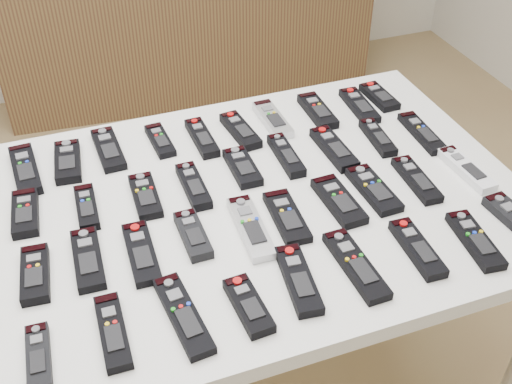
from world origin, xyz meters
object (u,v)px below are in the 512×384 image
object	(u,v)px
remote_8	(359,106)
remote_13	(194,186)
remote_16	(334,149)
remote_18	(422,133)
remote_9	(379,97)
remote_23	(251,228)
remote_4	(202,138)
remote_10	(25,213)
remote_20	(88,259)
sideboard	(186,10)
remote_21	(141,253)
remote_7	(318,111)
remote_30	(113,332)
remote_34	(356,265)
remote_19	(35,274)
remote_26	(374,190)
remote_28	(466,169)
remote_33	(299,280)
remote_36	(475,240)
remote_27	(417,180)
remote_32	(249,306)
remote_31	(183,315)
remote_1	(68,162)
remote_12	(145,196)
remote_29	(39,357)
remote_6	(272,120)
remote_2	(108,149)
table	(256,218)
remote_5	(240,131)
remote_15	(286,155)
remote_35	(417,248)
remote_3	(160,141)
remote_25	(339,201)
remote_24	(287,217)

from	to	relation	value
remote_8	remote_13	distance (m)	0.57
remote_16	remote_18	distance (m)	0.25
remote_9	remote_23	size ratio (longest dim) A/B	0.70
remote_4	remote_10	size ratio (longest dim) A/B	1.13
remote_20	sideboard	bearing A→B (deg)	72.14
remote_13	remote_21	world-z (taller)	remote_13
remote_7	remote_30	bearing A→B (deg)	-138.61
remote_9	remote_34	xyz separation A→B (m)	(-0.37, -0.58, 0.00)
remote_10	remote_19	size ratio (longest dim) A/B	0.99
remote_9	remote_26	xyz separation A→B (m)	(-0.22, -0.38, 0.00)
sideboard	remote_13	size ratio (longest dim) A/B	11.04
remote_28	remote_33	world-z (taller)	remote_33
remote_36	remote_9	bearing A→B (deg)	86.80
remote_27	remote_32	bearing A→B (deg)	-152.64
remote_13	remote_31	bearing A→B (deg)	-108.69
remote_1	remote_12	xyz separation A→B (m)	(0.15, -0.20, -0.00)
remote_28	remote_29	size ratio (longest dim) A/B	1.28
remote_1	remote_20	world-z (taller)	remote_1
remote_6	remote_27	size ratio (longest dim) A/B	1.01
remote_1	remote_18	bearing A→B (deg)	-5.75
remote_2	remote_30	xyz separation A→B (m)	(-0.09, -0.59, 0.00)
remote_10	remote_13	bearing A→B (deg)	-0.92
remote_9	table	bearing A→B (deg)	-150.41
remote_16	remote_32	xyz separation A→B (m)	(-0.38, -0.42, 0.00)
remote_26	remote_36	bearing A→B (deg)	-64.15
remote_29	remote_32	xyz separation A→B (m)	(0.39, -0.02, 0.00)
remote_28	remote_33	size ratio (longest dim) A/B	0.97
remote_2	remote_6	distance (m)	0.44
remote_23	remote_30	xyz separation A→B (m)	(-0.33, -0.18, 0.00)
remote_1	remote_16	world-z (taller)	same
remote_5	remote_15	distance (m)	0.16
sideboard	remote_33	size ratio (longest dim) A/B	9.97
remote_29	remote_36	size ratio (longest dim) A/B	0.80
remote_20	remote_28	size ratio (longest dim) A/B	0.98
remote_27	remote_35	distance (m)	0.24
remote_5	remote_16	world-z (taller)	same
remote_7	remote_4	bearing A→B (deg)	-176.28
remote_8	remote_20	size ratio (longest dim) A/B	0.99
remote_7	remote_8	bearing A→B (deg)	-4.45
remote_3	remote_7	xyz separation A→B (m)	(0.44, -0.01, 0.00)
remote_19	remote_35	xyz separation A→B (m)	(0.76, -0.20, -0.00)
remote_9	remote_4	bearing A→B (deg)	-178.93
table	remote_25	bearing A→B (deg)	-26.70
remote_33	remote_6	bearing A→B (deg)	80.65
remote_2	remote_28	xyz separation A→B (m)	(0.80, -0.39, 0.00)
remote_19	remote_1	bearing A→B (deg)	78.18
remote_24	remote_36	size ratio (longest dim) A/B	0.99
remote_13	remote_23	world-z (taller)	remote_13
remote_10	remote_24	world-z (taller)	remote_10
remote_20	remote_35	xyz separation A→B (m)	(0.65, -0.21, 0.00)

